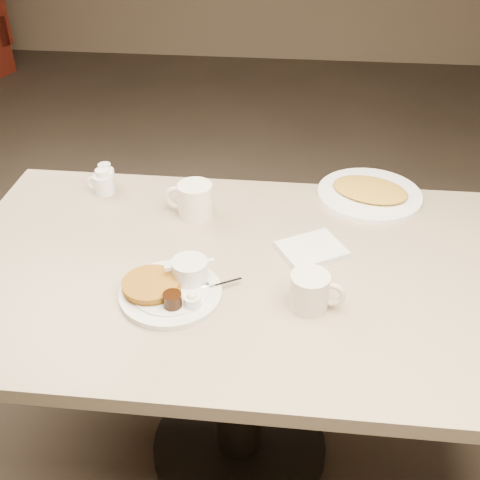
# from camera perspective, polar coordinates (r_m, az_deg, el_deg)

# --- Properties ---
(diner_table) EXTENTS (1.50, 0.90, 0.75)m
(diner_table) POSITION_cam_1_polar(r_m,az_deg,el_deg) (1.61, -0.08, -7.41)
(diner_table) COLOR tan
(diner_table) RESTS_ON ground
(main_plate) EXTENTS (0.33, 0.32, 0.07)m
(main_plate) POSITION_cam_1_polar(r_m,az_deg,el_deg) (1.42, -6.64, -4.48)
(main_plate) COLOR silver
(main_plate) RESTS_ON diner_table
(coffee_mug_near) EXTENTS (0.13, 0.10, 0.09)m
(coffee_mug_near) POSITION_cam_1_polar(r_m,az_deg,el_deg) (1.36, 6.90, -4.93)
(coffee_mug_near) COLOR beige
(coffee_mug_near) RESTS_ON diner_table
(napkin) EXTENTS (0.20, 0.19, 0.02)m
(napkin) POSITION_cam_1_polar(r_m,az_deg,el_deg) (1.56, 6.96, -0.96)
(napkin) COLOR silver
(napkin) RESTS_ON diner_table
(coffee_mug_far) EXTENTS (0.15, 0.11, 0.10)m
(coffee_mug_far) POSITION_cam_1_polar(r_m,az_deg,el_deg) (1.68, -4.50, 3.88)
(coffee_mug_far) COLOR white
(coffee_mug_far) RESTS_ON diner_table
(creamer_left) EXTENTS (0.09, 0.08, 0.08)m
(creamer_left) POSITION_cam_1_polar(r_m,az_deg,el_deg) (1.84, -13.13, 5.46)
(creamer_left) COLOR white
(creamer_left) RESTS_ON diner_table
(creamer_right) EXTENTS (0.07, 0.06, 0.08)m
(creamer_right) POSITION_cam_1_polar(r_m,az_deg,el_deg) (1.87, -12.91, 6.02)
(creamer_right) COLOR silver
(creamer_right) RESTS_ON diner_table
(hash_plate) EXTENTS (0.41, 0.41, 0.04)m
(hash_plate) POSITION_cam_1_polar(r_m,az_deg,el_deg) (1.83, 12.48, 4.50)
(hash_plate) COLOR white
(hash_plate) RESTS_ON diner_table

